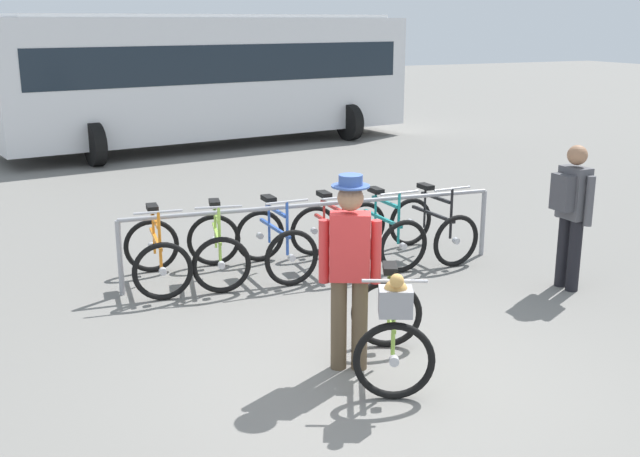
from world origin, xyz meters
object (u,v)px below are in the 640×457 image
(racked_bike_orange, at_px, (157,255))
(person_with_featured_bike, at_px, (350,265))
(pedestrian_with_backpack, at_px, (571,208))
(racked_bike_lime, at_px, (217,249))
(racked_bike_blue, at_px, (275,243))
(racked_bike_red, at_px, (330,238))
(featured_bicycle, at_px, (391,324))
(racked_bike_black, at_px, (432,228))
(bus_distant, at_px, (209,72))
(racked_bike_teal, at_px, (382,233))

(racked_bike_orange, relative_size, person_with_featured_bike, 0.67)
(racked_bike_orange, distance_m, pedestrian_with_backpack, 4.68)
(racked_bike_lime, bearing_deg, racked_bike_blue, -5.31)
(racked_bike_red, bearing_deg, racked_bike_lime, 174.69)
(racked_bike_orange, relative_size, racked_bike_lime, 0.95)
(featured_bicycle, bearing_deg, racked_bike_blue, 87.38)
(racked_bike_black, bearing_deg, bus_distant, 89.49)
(racked_bike_blue, relative_size, racked_bike_red, 0.96)
(featured_bicycle, bearing_deg, racked_bike_teal, 62.16)
(racked_bike_lime, bearing_deg, featured_bicycle, -79.77)
(racked_bike_lime, distance_m, pedestrian_with_backpack, 4.04)
(racked_bike_red, bearing_deg, person_with_featured_bike, -111.99)
(racked_bike_black, xyz_separation_m, pedestrian_with_backpack, (0.70, -1.70, 0.57))
(racked_bike_black, distance_m, pedestrian_with_backpack, 1.92)
(featured_bicycle, bearing_deg, bus_distant, 79.79)
(racked_bike_lime, height_order, bus_distant, bus_distant)
(person_with_featured_bike, distance_m, pedestrian_with_backpack, 3.27)
(racked_bike_teal, xyz_separation_m, racked_bike_black, (0.70, -0.06, 0.00))
(person_with_featured_bike, bearing_deg, racked_bike_black, 45.67)
(racked_bike_teal, bearing_deg, racked_bike_black, -5.31)
(racked_bike_blue, height_order, racked_bike_red, same)
(racked_bike_lime, height_order, racked_bike_black, same)
(racked_bike_blue, bearing_deg, racked_bike_black, -5.31)
(racked_bike_black, relative_size, pedestrian_with_backpack, 0.69)
(person_with_featured_bike, bearing_deg, racked_bike_teal, 55.66)
(racked_bike_teal, bearing_deg, person_with_featured_bike, -124.34)
(racked_bike_blue, bearing_deg, racked_bike_lime, 174.69)
(racked_bike_blue, bearing_deg, racked_bike_teal, -5.31)
(racked_bike_blue, relative_size, pedestrian_with_backpack, 0.66)
(racked_bike_orange, bearing_deg, racked_bike_lime, -5.31)
(bus_distant, bearing_deg, racked_bike_lime, -106.40)
(racked_bike_blue, relative_size, racked_bike_black, 0.97)
(racked_bike_orange, relative_size, racked_bike_teal, 1.04)
(racked_bike_black, bearing_deg, pedestrian_with_backpack, -67.61)
(featured_bicycle, relative_size, bus_distant, 0.12)
(racked_bike_lime, distance_m, person_with_featured_bike, 2.86)
(bus_distant, bearing_deg, racked_bike_teal, -94.51)
(racked_bike_black, bearing_deg, person_with_featured_bike, -134.33)
(racked_bike_teal, relative_size, racked_bike_black, 0.99)
(racked_bike_lime, distance_m, racked_bike_teal, 2.10)
(racked_bike_orange, distance_m, racked_bike_blue, 1.40)
(racked_bike_orange, bearing_deg, racked_bike_black, -5.31)
(racked_bike_lime, xyz_separation_m, racked_bike_black, (2.79, -0.26, 0.00))
(racked_bike_blue, distance_m, racked_bike_black, 2.10)
(racked_bike_black, height_order, featured_bicycle, featured_bicycle)
(racked_bike_lime, height_order, racked_bike_red, same)
(racked_bike_red, distance_m, racked_bike_black, 1.40)
(racked_bike_lime, xyz_separation_m, racked_bike_red, (1.39, -0.13, 0.00))
(featured_bicycle, bearing_deg, racked_bike_orange, 111.66)
(racked_bike_lime, xyz_separation_m, bus_distant, (2.88, 9.77, 1.37))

